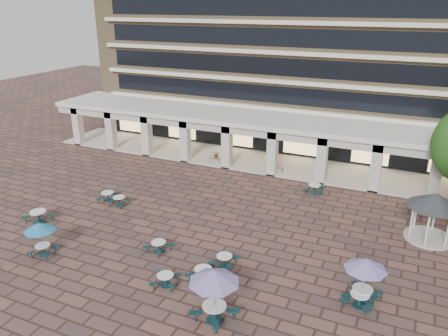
{
  "coord_description": "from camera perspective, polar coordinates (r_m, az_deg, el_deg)",
  "views": [
    {
      "loc": [
        12.7,
        -21.34,
        14.09
      ],
      "look_at": [
        1.81,
        3.0,
        3.85
      ],
      "focal_mm": 35.0,
      "sensor_mm": 36.0,
      "label": 1
    }
  ],
  "objects": [
    {
      "name": "picnic_table_3",
      "position": [
        23.32,
        17.3,
        -15.97
      ],
      "size": [
        1.84,
        1.84,
        0.71
      ],
      "rotation": [
        0.0,
        0.0,
        -0.23
      ],
      "color": "#123737",
      "rests_on": "ground"
    },
    {
      "name": "picnic_table_10",
      "position": [
        25.2,
        0.06,
        -11.89
      ],
      "size": [
        1.54,
        1.54,
        0.68
      ],
      "rotation": [
        0.0,
        0.0,
        0.02
      ],
      "color": "#123737",
      "rests_on": "ground"
    },
    {
      "name": "picnic_table_8",
      "position": [
        32.27,
        -23.08,
        -5.75
      ],
      "size": [
        2.01,
        2.01,
        0.81
      ],
      "rotation": [
        0.0,
        0.0,
        -0.16
      ],
      "color": "#123737",
      "rests_on": "ground"
    },
    {
      "name": "picnic_table_13",
      "position": [
        34.77,
        11.7,
        -2.58
      ],
      "size": [
        1.68,
        1.68,
        0.73
      ],
      "rotation": [
        0.0,
        0.0,
        0.04
      ],
      "color": "#123737",
      "rests_on": "ground"
    },
    {
      "name": "picnic_table_4",
      "position": [
        27.65,
        -22.96,
        -7.24
      ],
      "size": [
        1.82,
        1.82,
        2.1
      ],
      "rotation": [
        0.0,
        0.0,
        0.25
      ],
      "color": "#123737",
      "rests_on": "ground"
    },
    {
      "name": "picnic_table_5",
      "position": [
        26.79,
        -8.54,
        -10.0
      ],
      "size": [
        1.69,
        1.69,
        0.66
      ],
      "rotation": [
        0.0,
        0.0,
        -0.22
      ],
      "color": "#123737",
      "rests_on": "ground"
    },
    {
      "name": "picnic_table_12",
      "position": [
        33.91,
        -14.95,
        -3.53
      ],
      "size": [
        1.92,
        1.92,
        0.7
      ],
      "rotation": [
        0.0,
        0.0,
        0.43
      ],
      "color": "#123737",
      "rests_on": "ground"
    },
    {
      "name": "picnic_table_6",
      "position": [
        20.37,
        -1.31,
        -14.2
      ],
      "size": [
        2.4,
        2.4,
        2.77
      ],
      "rotation": [
        0.0,
        0.0,
        -0.27
      ],
      "color": "#123737",
      "rests_on": "ground"
    },
    {
      "name": "picnic_table_7",
      "position": [
        23.9,
        -7.66,
        -14.18
      ],
      "size": [
        1.68,
        1.68,
        0.66
      ],
      "rotation": [
        0.0,
        0.0,
        0.2
      ],
      "color": "#123737",
      "rests_on": "ground"
    },
    {
      "name": "apartment_building",
      "position": [
        48.53,
        9.45,
        18.99
      ],
      "size": [
        40.0,
        15.5,
        25.2
      ],
      "color": "#977C55",
      "rests_on": "ground"
    },
    {
      "name": "gazebo",
      "position": [
        29.86,
        25.77,
        -4.43
      ],
      "size": [
        3.32,
        3.32,
        3.09
      ],
      "rotation": [
        0.0,
        0.0,
        0.35
      ],
      "color": "beige",
      "rests_on": "ground"
    },
    {
      "name": "picnic_table_11",
      "position": [
        22.74,
        18.03,
        -12.07
      ],
      "size": [
        2.11,
        2.11,
        2.44
      ],
      "rotation": [
        0.0,
        0.0,
        -0.24
      ],
      "color": "#123737",
      "rests_on": "ground"
    },
    {
      "name": "picnic_table_9",
      "position": [
        33.04,
        -13.53,
        -4.11
      ],
      "size": [
        1.53,
        1.53,
        0.66
      ],
      "rotation": [
        0.0,
        0.0,
        -0.04
      ],
      "color": "#123737",
      "rests_on": "ground"
    },
    {
      "name": "picnic_table_2",
      "position": [
        24.09,
        -2.72,
        -13.57
      ],
      "size": [
        1.84,
        1.84,
        0.72
      ],
      "rotation": [
        0.0,
        0.0,
        -0.21
      ],
      "color": "#123737",
      "rests_on": "ground"
    },
    {
      "name": "retail_arcade",
      "position": [
        39.88,
        4.58,
        4.8
      ],
      "size": [
        42.0,
        6.6,
        4.4
      ],
      "color": "white",
      "rests_on": "ground"
    },
    {
      "name": "ground",
      "position": [
        28.56,
        -5.84,
        -8.68
      ],
      "size": [
        120.0,
        120.0,
        0.0
      ],
      "primitive_type": "plane",
      "color": "brown",
      "rests_on": "ground"
    },
    {
      "name": "planter_left",
      "position": [
        40.21,
        -1.0,
        1.25
      ],
      "size": [
        1.5,
        0.65,
        1.25
      ],
      "color": "gray",
      "rests_on": "ground"
    },
    {
      "name": "planter_right",
      "position": [
        38.28,
        6.6,
        0.2
      ],
      "size": [
        1.5,
        0.85,
        1.35
      ],
      "color": "gray",
      "rests_on": "ground"
    }
  ]
}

